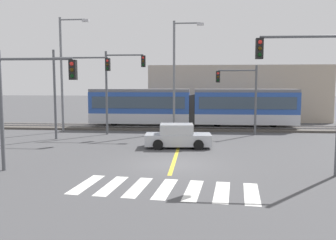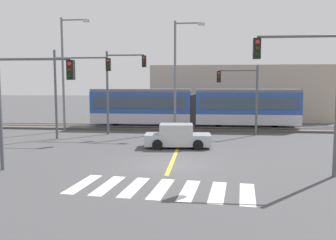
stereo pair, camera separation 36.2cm
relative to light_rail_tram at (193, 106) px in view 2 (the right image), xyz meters
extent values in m
plane|color=#474749|center=(-0.67, -14.51, -2.05)|extent=(200.00, 200.00, 0.00)
cube|color=#4C4742|center=(-0.67, 0.01, -1.96)|extent=(120.00, 4.00, 0.18)
cube|color=#939399|center=(-0.67, -0.71, -1.82)|extent=(120.00, 0.08, 0.10)
cube|color=#939399|center=(-0.67, 0.73, -1.82)|extent=(120.00, 0.08, 0.10)
cube|color=#B7BAC1|center=(-4.75, 0.01, -1.07)|extent=(9.00, 2.60, 0.90)
cube|color=#284C9E|center=(-4.75, 0.01, 0.33)|extent=(9.00, 2.60, 1.90)
cube|color=#384756|center=(-4.75, -1.31, 0.38)|extent=(8.28, 0.04, 1.04)
cube|color=slate|center=(-4.75, 0.01, 1.42)|extent=(9.00, 2.39, 0.28)
cylinder|color=black|center=(-2.28, 0.01, -1.52)|extent=(0.70, 0.20, 0.70)
cylinder|color=black|center=(-7.22, 0.01, -1.52)|extent=(0.70, 0.20, 0.70)
cube|color=#B7BAC1|center=(4.75, 0.01, -1.07)|extent=(9.00, 2.60, 0.90)
cube|color=#284C9E|center=(4.75, 0.01, 0.33)|extent=(9.00, 2.60, 1.90)
cube|color=#384756|center=(4.75, -1.31, 0.38)|extent=(8.28, 0.04, 1.04)
cube|color=slate|center=(4.75, 0.01, 1.42)|extent=(9.00, 2.39, 0.28)
cylinder|color=black|center=(7.22, 0.01, -1.52)|extent=(0.70, 0.20, 0.70)
cylinder|color=black|center=(2.27, 0.01, -1.52)|extent=(0.70, 0.20, 0.70)
cube|color=#2D2D2D|center=(0.00, 0.01, -0.37)|extent=(0.50, 2.34, 2.80)
cube|color=silver|center=(-3.95, -18.37, -2.04)|extent=(0.85, 2.84, 0.01)
cube|color=silver|center=(-2.86, -18.48, -2.04)|extent=(0.85, 2.84, 0.01)
cube|color=silver|center=(-1.76, -18.60, -2.04)|extent=(0.85, 2.84, 0.01)
cube|color=silver|center=(-0.67, -18.71, -2.04)|extent=(0.85, 2.84, 0.01)
cube|color=silver|center=(0.43, -18.82, -2.04)|extent=(0.85, 2.84, 0.01)
cube|color=silver|center=(1.52, -18.94, -2.04)|extent=(0.85, 2.84, 0.01)
cube|color=silver|center=(2.62, -19.05, -2.04)|extent=(0.85, 2.84, 0.01)
cube|color=gold|center=(-0.67, -9.35, -2.05)|extent=(0.20, 14.72, 0.01)
cube|color=#B7BABF|center=(-0.70, -9.63, -1.53)|extent=(4.30, 1.98, 0.72)
cube|color=#B7BABF|center=(-0.80, -9.64, -0.85)|extent=(2.20, 1.66, 0.64)
cube|color=#384756|center=(0.20, -9.57, -0.85)|extent=(0.20, 1.43, 0.52)
cube|color=#384756|center=(-0.85, -8.86, -0.85)|extent=(1.78, 0.16, 0.48)
cylinder|color=black|center=(0.50, -8.70, -1.73)|extent=(0.65, 0.26, 0.64)
cylinder|color=black|center=(0.62, -10.39, -1.73)|extent=(0.65, 0.26, 0.64)
cylinder|color=black|center=(-2.01, -8.87, -1.73)|extent=(0.65, 0.26, 0.64)
cylinder|color=black|center=(-1.90, -10.56, -1.73)|extent=(0.65, 0.26, 0.64)
cylinder|color=#515459|center=(5.00, -16.08, 4.08)|extent=(3.50, 0.12, 0.12)
cube|color=black|center=(3.25, -16.08, 3.58)|extent=(0.32, 0.28, 0.90)
sphere|color=red|center=(3.25, -16.23, 3.85)|extent=(0.18, 0.18, 0.18)
sphere|color=#3A2706|center=(3.25, -16.23, 3.58)|extent=(0.18, 0.18, 0.18)
sphere|color=black|center=(3.25, -16.23, 3.31)|extent=(0.18, 0.18, 0.18)
cylinder|color=#515459|center=(-8.58, -16.42, 0.77)|extent=(0.18, 0.18, 5.63)
cylinder|color=#515459|center=(-6.83, -16.42, 3.17)|extent=(3.50, 0.12, 0.12)
cube|color=black|center=(-5.08, -16.42, 2.67)|extent=(0.32, 0.28, 0.90)
sphere|color=red|center=(-5.08, -16.57, 2.94)|extent=(0.18, 0.18, 0.18)
sphere|color=#3A2706|center=(-5.08, -16.57, 2.67)|extent=(0.18, 0.18, 0.18)
sphere|color=black|center=(-5.08, -16.57, 2.40)|extent=(0.18, 0.18, 0.18)
cylinder|color=#515459|center=(5.10, -3.54, 0.72)|extent=(0.18, 0.18, 5.54)
cylinder|color=#515459|center=(3.60, -3.54, 3.08)|extent=(3.00, 0.12, 0.12)
cube|color=black|center=(2.10, -3.54, 2.58)|extent=(0.32, 0.28, 0.90)
sphere|color=red|center=(2.10, -3.69, 2.85)|extent=(0.18, 0.18, 0.18)
sphere|color=#3A2706|center=(2.10, -3.69, 2.58)|extent=(0.18, 0.18, 0.18)
sphere|color=black|center=(2.10, -3.69, 2.31)|extent=(0.18, 0.18, 0.18)
cylinder|color=#515459|center=(-9.92, -6.96, 1.22)|extent=(0.18, 0.18, 6.54)
cylinder|color=#515459|center=(-7.92, -6.96, 3.90)|extent=(4.00, 0.12, 0.12)
cube|color=black|center=(-5.92, -6.96, 3.40)|extent=(0.32, 0.28, 0.90)
sphere|color=red|center=(-5.92, -7.11, 3.67)|extent=(0.18, 0.18, 0.18)
sphere|color=#3A2706|center=(-5.92, -7.11, 3.40)|extent=(0.18, 0.18, 0.18)
sphere|color=black|center=(-5.92, -7.11, 3.13)|extent=(0.18, 0.18, 0.18)
cylinder|color=#515459|center=(-6.77, -4.23, 1.28)|extent=(0.18, 0.18, 6.65)
cylinder|color=#515459|center=(-5.27, -4.23, 4.29)|extent=(3.00, 0.12, 0.12)
cube|color=black|center=(-3.77, -4.23, 3.79)|extent=(0.32, 0.28, 0.90)
sphere|color=red|center=(-3.77, -4.38, 4.06)|extent=(0.18, 0.18, 0.18)
sphere|color=#3A2706|center=(-3.77, -4.38, 3.79)|extent=(0.18, 0.18, 0.18)
sphere|color=black|center=(-3.77, -4.38, 3.52)|extent=(0.18, 0.18, 0.18)
cylinder|color=slate|center=(-10.89, -3.10, 2.72)|extent=(0.20, 0.20, 9.54)
cylinder|color=slate|center=(-9.81, -3.10, 7.29)|extent=(2.16, 0.12, 0.12)
cube|color=#B2B2B7|center=(-8.73, -3.10, 7.19)|extent=(0.56, 0.28, 0.20)
cylinder|color=slate|center=(-1.46, -2.60, 2.55)|extent=(0.20, 0.20, 9.20)
cylinder|color=slate|center=(-0.40, -2.60, 6.95)|extent=(2.13, 0.12, 0.12)
cube|color=#B2B2B7|center=(0.67, -2.60, 6.85)|extent=(0.56, 0.28, 0.20)
cube|color=tan|center=(4.83, 8.55, 0.97)|extent=(19.31, 6.00, 6.04)
camera|label=1|loc=(0.62, -32.21, 2.06)|focal=38.00mm
camera|label=2|loc=(0.98, -32.17, 2.06)|focal=38.00mm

